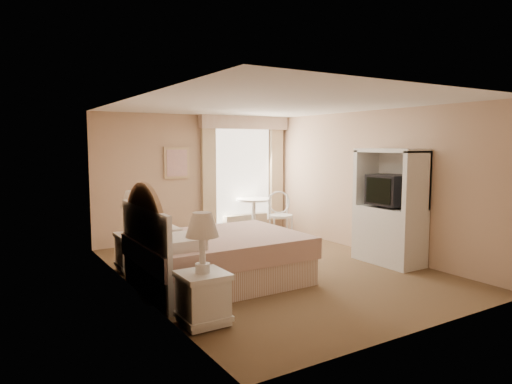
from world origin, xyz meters
TOP-DOWN VIEW (x-y plane):
  - room at (0.00, 0.00)m, footprint 4.21×5.51m
  - window at (1.05, 2.65)m, footprint 2.05×0.22m
  - framed_art at (-0.45, 2.71)m, footprint 0.52×0.04m
  - bed at (-1.11, -0.17)m, footprint 2.23×1.75m
  - nightstand_near at (-1.84, -1.43)m, footprint 0.49×0.49m
  - nightstand_far at (-1.84, 1.03)m, footprint 0.50×0.50m
  - round_table at (1.12, 2.40)m, footprint 0.74×0.74m
  - cafe_chair at (1.36, 1.76)m, footprint 0.60×0.60m
  - armoire at (1.81, -0.67)m, footprint 0.56×1.11m

SIDE VIEW (x-z plane):
  - bed at x=-1.11m, z-range -0.40..1.15m
  - nightstand_near at x=-1.84m, z-range -0.15..1.04m
  - nightstand_far at x=-1.84m, z-range -0.15..1.06m
  - round_table at x=1.12m, z-range 0.13..0.91m
  - cafe_chair at x=1.36m, z-range 0.08..1.05m
  - armoire at x=1.81m, z-range -0.16..1.69m
  - room at x=0.00m, z-range -0.01..2.50m
  - window at x=1.05m, z-range 0.09..2.60m
  - framed_art at x=-0.45m, z-range 1.24..1.86m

